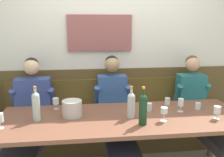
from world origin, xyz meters
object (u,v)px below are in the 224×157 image
(wine_bottle_clear_water, at_px, (36,105))
(water_tumbler_left, at_px, (167,101))
(person_center_left_seat, at_px, (116,117))
(person_left_seat, at_px, (28,122))
(person_center_right_seat, at_px, (203,113))
(wine_glass_mid_left, at_px, (0,118))
(wine_glass_left_end, at_px, (217,111))
(wine_glass_by_bottle, at_px, (181,103))
(water_tumbler_right, at_px, (198,106))
(wall_bench, at_px, (114,128))
(wine_glass_center_front, at_px, (56,102))
(wine_bottle_green_tall, at_px, (131,104))
(wine_bottle_amber_mid, at_px, (143,108))
(dining_table, at_px, (123,123))
(water_tumbler_center, at_px, (149,107))
(ice_bucket, at_px, (72,108))
(wine_glass_mid_right, at_px, (164,111))

(wine_bottle_clear_water, xyz_separation_m, water_tumbler_left, (1.46, 0.32, -0.12))
(person_center_left_seat, bearing_deg, person_left_seat, -179.79)
(wine_bottle_clear_water, bearing_deg, person_left_seat, 116.03)
(person_center_right_seat, distance_m, wine_glass_mid_left, 2.30)
(person_left_seat, height_order, water_tumbler_left, person_left_seat)
(person_center_right_seat, height_order, wine_bottle_clear_water, person_center_right_seat)
(person_center_left_seat, height_order, wine_glass_mid_left, person_center_left_seat)
(wine_bottle_clear_water, distance_m, wine_glass_left_end, 1.81)
(wine_glass_by_bottle, height_order, water_tumbler_right, wine_glass_by_bottle)
(wall_bench, relative_size, wine_glass_center_front, 22.31)
(wine_bottle_green_tall, relative_size, wine_bottle_amber_mid, 0.89)
(person_center_right_seat, distance_m, water_tumbler_left, 0.50)
(dining_table, height_order, person_center_left_seat, person_center_left_seat)
(water_tumbler_center, bearing_deg, dining_table, -155.74)
(person_center_left_seat, distance_m, wine_glass_center_front, 0.72)
(wine_glass_left_end, bearing_deg, person_left_seat, 165.36)
(wine_glass_left_end, relative_size, water_tumbler_right, 1.75)
(person_left_seat, bearing_deg, wine_bottle_green_tall, -18.29)
(water_tumbler_center, bearing_deg, person_left_seat, 171.66)
(dining_table, distance_m, water_tumbler_center, 0.36)
(ice_bucket, xyz_separation_m, water_tumbler_right, (1.40, 0.05, -0.05))
(wall_bench, bearing_deg, water_tumbler_right, -35.86)
(dining_table, distance_m, wine_glass_mid_right, 0.45)
(wine_bottle_clear_water, xyz_separation_m, wine_glass_center_front, (0.16, 0.32, -0.07))
(person_center_left_seat, relative_size, wine_bottle_clear_water, 3.91)
(wine_bottle_amber_mid, bearing_deg, wine_glass_mid_right, 12.73)
(person_center_left_seat, xyz_separation_m, water_tumbler_right, (0.90, -0.21, 0.17))
(wine_bottle_amber_mid, bearing_deg, wine_glass_by_bottle, 30.76)
(person_center_left_seat, relative_size, water_tumbler_center, 15.69)
(person_left_seat, xyz_separation_m, person_center_right_seat, (2.09, 0.01, 0.01))
(wine_glass_center_front, distance_m, wine_glass_mid_left, 0.66)
(wine_glass_by_bottle, bearing_deg, wine_bottle_clear_water, -177.39)
(ice_bucket, distance_m, wine_glass_center_front, 0.31)
(ice_bucket, distance_m, wine_glass_by_bottle, 1.17)
(person_center_left_seat, relative_size, wine_bottle_green_tall, 4.15)
(wine_bottle_amber_mid, bearing_deg, wine_glass_left_end, 3.14)
(wine_bottle_amber_mid, relative_size, water_tumbler_left, 4.53)
(ice_bucket, distance_m, wine_bottle_green_tall, 0.61)
(wine_glass_by_bottle, bearing_deg, wine_glass_mid_left, -172.84)
(ice_bucket, distance_m, wine_glass_mid_right, 0.94)
(wine_bottle_amber_mid, relative_size, water_tumbler_center, 4.26)
(wall_bench, bearing_deg, water_tumbler_left, -36.63)
(person_center_left_seat, bearing_deg, wine_bottle_amber_mid, -72.22)
(person_left_seat, relative_size, wine_glass_left_end, 10.18)
(wine_glass_mid_left, distance_m, water_tumbler_right, 2.07)
(wine_bottle_amber_mid, bearing_deg, wine_glass_mid_left, 177.16)
(dining_table, height_order, wine_glass_mid_left, wine_glass_mid_left)
(wall_bench, relative_size, person_center_right_seat, 2.09)
(wine_glass_center_front, xyz_separation_m, wine_glass_left_end, (1.64, -0.50, 0.00))
(person_left_seat, xyz_separation_m, wine_glass_mid_left, (-0.14, -0.49, 0.25))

